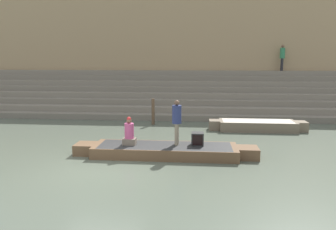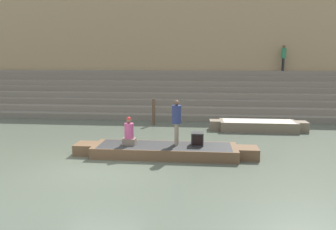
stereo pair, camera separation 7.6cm
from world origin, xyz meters
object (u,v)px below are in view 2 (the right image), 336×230
(person_standing, at_px, (177,119))
(moored_boat_shore, at_px, (258,125))
(person_rowing, at_px, (129,134))
(tv_set, at_px, (197,139))
(person_on_steps, at_px, (283,56))
(mooring_post, at_px, (154,112))
(rowboat_main, at_px, (165,150))

(person_standing, distance_m, moored_boat_shore, 5.89)
(person_standing, bearing_deg, person_rowing, 172.82)
(tv_set, bearing_deg, person_standing, 177.53)
(moored_boat_shore, height_order, person_on_steps, person_on_steps)
(person_standing, distance_m, tv_set, 1.03)
(mooring_post, bearing_deg, person_standing, -73.69)
(rowboat_main, xyz_separation_m, person_on_steps, (6.98, 12.45, 3.44))
(rowboat_main, height_order, mooring_post, mooring_post)
(person_rowing, relative_size, mooring_post, 0.74)
(person_on_steps, bearing_deg, rowboat_main, 116.75)
(person_rowing, height_order, mooring_post, person_rowing)
(mooring_post, distance_m, person_on_steps, 11.04)
(mooring_post, height_order, person_on_steps, person_on_steps)
(person_standing, bearing_deg, tv_set, -12.22)
(tv_set, bearing_deg, person_on_steps, 62.11)
(person_rowing, bearing_deg, person_on_steps, 72.42)
(moored_boat_shore, height_order, mooring_post, mooring_post)
(person_standing, distance_m, person_rowing, 1.79)
(rowboat_main, distance_m, person_standing, 1.20)
(person_standing, relative_size, person_on_steps, 0.91)
(tv_set, bearing_deg, rowboat_main, -174.81)
(rowboat_main, height_order, tv_set, tv_set)
(tv_set, relative_size, moored_boat_shore, 0.10)
(person_standing, height_order, person_rowing, person_standing)
(rowboat_main, xyz_separation_m, person_rowing, (-1.29, 0.00, 0.58))
(tv_set, height_order, mooring_post, mooring_post)
(tv_set, xyz_separation_m, person_on_steps, (5.82, 12.29, 3.03))
(person_standing, bearing_deg, mooring_post, 94.01)
(person_on_steps, bearing_deg, mooring_post, 95.70)
(moored_boat_shore, xyz_separation_m, mooring_post, (-5.27, 1.01, 0.43))
(person_standing, xyz_separation_m, tv_set, (0.75, 0.00, -0.70))
(mooring_post, bearing_deg, tv_set, -66.76)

